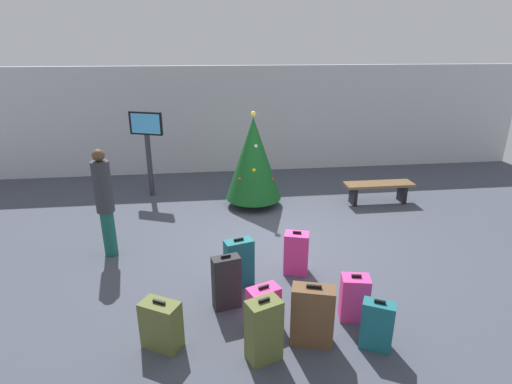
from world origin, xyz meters
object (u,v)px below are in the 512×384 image
Objects in this scene: holiday_tree at (253,158)px; suitcase_8 at (377,325)px; flight_info_kiosk at (147,139)px; suitcase_4 at (354,298)px; traveller_0 at (105,200)px; suitcase_0 at (226,282)px; suitcase_2 at (264,306)px; waiting_bench at (378,188)px; suitcase_3 at (296,253)px; suitcase_7 at (264,330)px; suitcase_1 at (239,263)px; suitcase_5 at (161,325)px; suitcase_6 at (312,316)px.

suitcase_8 is at bearing -79.05° from holiday_tree.
suitcase_4 is (3.21, -5.12, -1.07)m from flight_info_kiosk.
traveller_0 is 2.31× the size of suitcase_0.
suitcase_4 reaches higher than suitcase_2.
holiday_tree is at bearing -21.87° from flight_info_kiosk.
traveller_0 is at bearing 148.37° from suitcase_4.
traveller_0 reaches higher than suitcase_4.
suitcase_2 is (0.45, -0.42, -0.12)m from suitcase_0.
suitcase_4 is (-2.01, -3.96, -0.05)m from waiting_bench.
flight_info_kiosk is 1.28× the size of waiting_bench.
suitcase_0 is 1.13× the size of suitcase_3.
traveller_0 is 2.31× the size of suitcase_7.
suitcase_7 is (-0.78, -1.81, 0.05)m from suitcase_3.
flight_info_kiosk is 2.59× the size of suitcase_1.
suitcase_7 is at bearing -84.60° from suitcase_1.
suitcase_7 reaches higher than suitcase_1.
suitcase_6 is (1.80, -0.16, 0.08)m from suitcase_5.
flight_info_kiosk is at bearing 111.54° from suitcase_2.
suitcase_8 is at bearing -72.01° from suitcase_3.
suitcase_2 is at bearing -42.91° from suitcase_0.
suitcase_0 is at bearing 164.57° from suitcase_4.
suitcase_7 reaches higher than waiting_bench.
flight_info_kiosk is at bearing 108.42° from suitcase_0.
suitcase_7 is 1.22× the size of suitcase_8.
traveller_0 is 2.43× the size of suitcase_1.
suitcase_3 is (-2.52, -2.73, -0.02)m from waiting_bench.
suitcase_3 is (0.33, -2.94, -0.75)m from holiday_tree.
suitcase_4 is (0.51, -1.23, -0.03)m from suitcase_3.
suitcase_5 is at bearing -65.73° from traveller_0.
suitcase_0 is 0.59m from suitcase_1.
suitcase_4 is 0.57m from suitcase_8.
suitcase_0 is at bearing 109.55° from suitcase_7.
traveller_0 is 2.83× the size of suitcase_4.
suitcase_7 is at bearing -50.60° from traveller_0.
suitcase_3 is 1.33m from suitcase_4.
suitcase_4 is at bearing -57.91° from flight_info_kiosk.
holiday_tree reaches higher than traveller_0.
suitcase_6 is at bearing 166.59° from suitcase_8.
suitcase_7 is (-1.29, -0.58, 0.08)m from suitcase_4.
suitcase_6 is (-0.67, -0.39, 0.08)m from suitcase_4.
flight_info_kiosk reaches higher than suitcase_0.
suitcase_7 is (0.37, -1.04, 0.00)m from suitcase_0.
suitcase_3 is 1.11× the size of suitcase_5.
suitcase_2 is (0.23, -0.97, -0.10)m from suitcase_1.
suitcase_1 is at bearing -139.42° from waiting_bench.
flight_info_kiosk reaches higher than suitcase_4.
suitcase_6 is at bearing -41.76° from traveller_0.
holiday_tree is 4.76m from suitcase_5.
traveller_0 is 2.60× the size of suitcase_3.
flight_info_kiosk reaches higher than suitcase_5.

